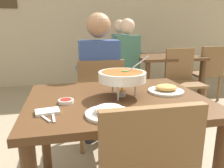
{
  "coord_description": "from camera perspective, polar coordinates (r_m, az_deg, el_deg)",
  "views": [
    {
      "loc": [
        -0.31,
        -1.29,
        1.18
      ],
      "look_at": [
        0.0,
        0.15,
        0.8
      ],
      "focal_mm": 35.29,
      "sensor_mm": 36.0,
      "label": 1
    }
  ],
  "objects": [
    {
      "name": "cafe_rear_partition",
      "position": [
        4.79,
        -8.95,
        18.08
      ],
      "size": [
        10.0,
        0.1,
        3.0
      ],
      "primitive_type": "cube",
      "color": "beige",
      "rests_on": "ground_plane"
    },
    {
      "name": "rice_plate",
      "position": [
        1.11,
        -0.84,
        -7.12
      ],
      "size": [
        0.24,
        0.24,
        0.06
      ],
      "color": "white",
      "rests_on": "dining_table_main"
    },
    {
      "name": "appetizer_plate",
      "position": [
        1.55,
        13.8,
        -1.35
      ],
      "size": [
        0.24,
        0.24,
        0.06
      ],
      "color": "white",
      "rests_on": "dining_table_main"
    },
    {
      "name": "chair_bg_right",
      "position": [
        3.9,
        23.4,
        3.34
      ],
      "size": [
        0.46,
        0.46,
        0.9
      ],
      "color": "brown",
      "rests_on": "ground_plane"
    },
    {
      "name": "curry_bowl",
      "position": [
        1.39,
        2.66,
        1.91
      ],
      "size": [
        0.33,
        0.3,
        0.26
      ],
      "color": "silver",
      "rests_on": "dining_table_main"
    },
    {
      "name": "sauce_dish",
      "position": [
        1.32,
        -11.83,
        -4.35
      ],
      "size": [
        0.09,
        0.09,
        0.02
      ],
      "color": "white",
      "rests_on": "dining_table_main"
    },
    {
      "name": "spoon_utensil",
      "position": [
        1.15,
        -15.03,
        -7.9
      ],
      "size": [
        0.03,
        0.17,
        0.01
      ],
      "primitive_type": "cube",
      "rotation": [
        0.0,
        0.0,
        0.11
      ],
      "color": "silver",
      "rests_on": "dining_table_main"
    },
    {
      "name": "patron_bg_left",
      "position": [
        3.38,
        3.67,
        7.0
      ],
      "size": [
        0.4,
        0.45,
        1.31
      ],
      "color": "#2D2D38",
      "rests_on": "ground_plane"
    },
    {
      "name": "chair_bg_middle",
      "position": [
        3.95,
        2.83,
        4.63
      ],
      "size": [
        0.49,
        0.49,
        0.9
      ],
      "color": "brown",
      "rests_on": "ground_plane"
    },
    {
      "name": "chair_bg_left",
      "position": [
        3.5,
        2.52,
        3.36
      ],
      "size": [
        0.5,
        0.5,
        0.9
      ],
      "color": "brown",
      "rests_on": "ground_plane"
    },
    {
      "name": "chair_bg_corner",
      "position": [
        3.23,
        17.71,
        1.76
      ],
      "size": [
        0.45,
        0.45,
        0.9
      ],
      "color": "brown",
      "rests_on": "ground_plane"
    },
    {
      "name": "fork_utensil",
      "position": [
        1.15,
        -17.54,
        -8.01
      ],
      "size": [
        0.09,
        0.16,
        0.01
      ],
      "primitive_type": "cube",
      "rotation": [
        0.0,
        0.0,
        0.5
      ],
      "color": "silver",
      "rests_on": "dining_table_main"
    },
    {
      "name": "patron_bg_middle",
      "position": [
        3.89,
        2.46,
        7.99
      ],
      "size": [
        0.45,
        0.4,
        1.31
      ],
      "color": "#2D2D38",
      "rests_on": "ground_plane"
    },
    {
      "name": "chair_diner_main",
      "position": [
        2.14,
        -3.26,
        -3.83
      ],
      "size": [
        0.44,
        0.44,
        0.9
      ],
      "color": "brown",
      "rests_on": "ground_plane"
    },
    {
      "name": "napkin_folded",
      "position": [
        1.19,
        -16.39,
        -6.89
      ],
      "size": [
        0.13,
        0.1,
        0.02
      ],
      "primitive_type": "cube",
      "rotation": [
        0.0,
        0.0,
        0.17
      ],
      "color": "white",
      "rests_on": "dining_table_main"
    },
    {
      "name": "dining_table_main",
      "position": [
        1.44,
        1.29,
        -8.03
      ],
      "size": [
        1.11,
        0.87,
        0.75
      ],
      "color": "#51331C",
      "rests_on": "ground_plane"
    },
    {
      "name": "diner_main",
      "position": [
        2.11,
        -3.49,
        2.53
      ],
      "size": [
        0.4,
        0.45,
        1.31
      ],
      "color": "#2D2D38",
      "rests_on": "ground_plane"
    },
    {
      "name": "dining_table_far",
      "position": [
        3.63,
        13.8,
        5.07
      ],
      "size": [
        1.0,
        0.8,
        0.75
      ],
      "color": "#51331C",
      "rests_on": "ground_plane"
    }
  ]
}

